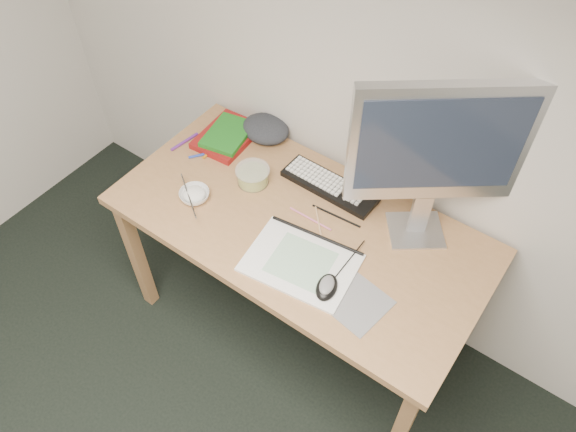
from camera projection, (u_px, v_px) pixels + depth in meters
The scene contains 18 objects.
desk at pixel (299, 237), 2.13m from camera, with size 1.40×0.70×0.75m.
mousepad at pixel (355, 301), 1.85m from camera, with size 0.21×0.19×0.00m, color slate.
sketchpad at pixel (301, 263), 1.94m from camera, with size 0.38×0.27×0.01m, color white.
keyboard at pixel (330, 186), 2.17m from camera, with size 0.39×0.12×0.02m, color black.
monitor at pixel (438, 149), 1.73m from camera, with size 0.47×0.37×0.65m.
mouse at pixel (327, 285), 1.85m from camera, with size 0.07×0.11×0.04m, color black.
rice_bowl at pixel (195, 195), 2.13m from camera, with size 0.12×0.12×0.04m, color white.
chopsticks at pixel (189, 196), 2.10m from camera, with size 0.02×0.02×0.23m, color silver.
fruit_tub at pixel (253, 176), 2.17m from camera, with size 0.13×0.13×0.07m, color #D1D74B.
book_red at pixel (227, 136), 2.35m from camera, with size 0.20×0.27×0.03m, color maroon.
book_green at pixel (228, 134), 2.32m from camera, with size 0.16×0.22×0.02m, color #1B6C1B.
cloth_lump at pixel (266, 129), 2.35m from camera, with size 0.17×0.14×0.07m, color #24272C.
pencil_pink at pixel (310, 219), 2.07m from camera, with size 0.01×0.01×0.18m, color pink.
pencil_tan at pixel (319, 226), 2.05m from camera, with size 0.01×0.01×0.20m, color tan.
pencil_black at pixel (336, 216), 2.08m from camera, with size 0.01×0.01×0.20m, color black.
marker_blue at pixel (202, 154), 2.29m from camera, with size 0.01×0.01×0.12m, color #1F39A9.
marker_orange at pixel (213, 149), 2.31m from camera, with size 0.01×0.01×0.13m, color orange.
marker_purple at pixel (184, 142), 2.34m from camera, with size 0.01×0.01×0.14m, color #5B2485.
Camera 1 is at (0.58, 0.34, 2.34)m, focal length 35.00 mm.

